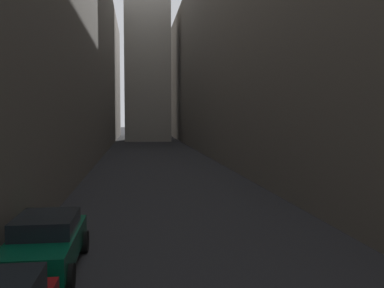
% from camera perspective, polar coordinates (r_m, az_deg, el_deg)
% --- Properties ---
extents(ground_plane, '(264.00, 264.00, 0.00)m').
position_cam_1_polar(ground_plane, '(42.74, -4.76, -1.99)').
color(ground_plane, '#232326').
extents(building_block_left, '(15.94, 108.00, 22.73)m').
position_cam_1_polar(building_block_left, '(46.52, -22.17, 12.25)').
color(building_block_left, '#60594F').
rests_on(building_block_left, ground).
extents(building_block_right, '(14.37, 108.00, 22.94)m').
position_cam_1_polar(building_block_right, '(47.39, 10.94, 12.42)').
color(building_block_right, '#60594F').
rests_on(building_block_right, ground).
extents(parked_car_left_third, '(1.93, 4.39, 1.48)m').
position_cam_1_polar(parked_car_left_third, '(12.63, -18.85, -12.19)').
color(parked_car_left_third, '#05472D').
rests_on(parked_car_left_third, ground).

